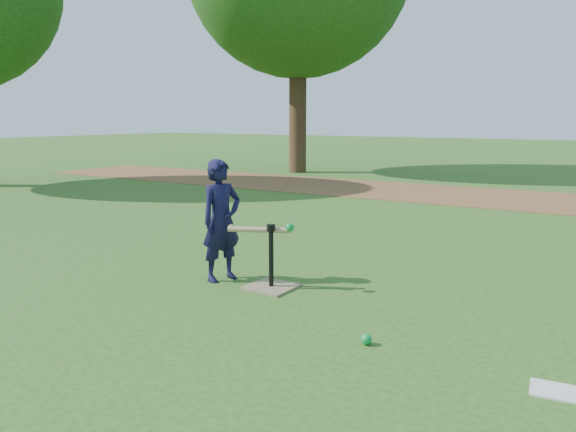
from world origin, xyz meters
The scene contains 7 objects.
ground centered at (0.00, 0.00, 0.00)m, with size 80.00×80.00×0.00m, color #285116.
dirt_strip centered at (0.00, 7.50, 0.01)m, with size 24.00×3.00×0.01m, color brown.
child centered at (-0.91, 0.09, 0.60)m, with size 0.44×0.29×1.20m, color black.
wiffle_ball_ground centered at (0.98, -0.65, 0.04)m, with size 0.08×0.08×0.08m, color #0D913D.
clipboard centered at (2.23, -0.70, 0.01)m, with size 0.30×0.23×0.01m, color silver.
batting_tee centered at (-0.34, 0.11, 0.11)m, with size 0.44×0.44×0.61m.
swing_action centered at (-0.43, 0.10, 0.57)m, with size 0.68×0.29×0.12m.
Camera 1 is at (2.51, -4.15, 1.60)m, focal length 35.00 mm.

